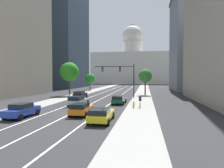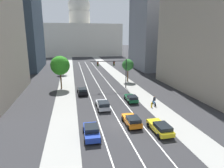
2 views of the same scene
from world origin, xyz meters
TOP-DOWN VIEW (x-y plane):
  - ground_plane at (0.00, 40.00)m, footprint 400.00×400.00m
  - sidewalk_left at (-7.77, 35.00)m, footprint 3.94×130.00m
  - sidewalk_right at (7.77, 35.00)m, footprint 3.94×130.00m
  - lane_stripe_left at (-2.90, 25.00)m, footprint 0.16×90.00m
  - lane_stripe_center at (0.00, 25.00)m, footprint 0.16×90.00m
  - lane_stripe_right at (2.90, 25.00)m, footprint 0.16×90.00m
  - office_tower_far_right at (26.37, 45.49)m, footprint 18.92×19.96m
  - capitol_building at (0.00, 106.17)m, footprint 48.96×25.88m
  - car_orange at (1.45, -0.73)m, footprint 2.03×4.18m
  - car_black at (-4.34, 15.69)m, footprint 2.13×4.46m
  - car_blue at (-4.35, -2.87)m, footprint 2.00×4.41m
  - car_silver at (-1.45, 6.31)m, footprint 2.16×4.55m
  - car_yellow at (4.35, -3.51)m, footprint 2.10×4.64m
  - car_green at (4.34, 8.95)m, footprint 2.03×4.19m
  - traffic_signal_mast at (3.49, 19.08)m, footprint 8.37×0.39m
  - fire_hydrant at (6.87, 5.34)m, footprint 0.26×0.35m
  - cyclist at (7.73, 6.25)m, footprint 0.36×1.70m
  - street_tree_near_left at (-9.09, 39.16)m, footprint 3.03×3.03m
  - street_tree_near_right at (8.39, 25.54)m, footprint 3.11×3.11m
  - street_tree_mid_left at (-8.88, 21.49)m, footprint 4.36×4.36m

SIDE VIEW (x-z plane):
  - ground_plane at x=0.00m, z-range 0.00..0.00m
  - sidewalk_left at x=-7.77m, z-range 0.00..0.01m
  - sidewalk_right at x=7.77m, z-range 0.00..0.01m
  - lane_stripe_left at x=-2.90m, z-range 0.01..0.02m
  - lane_stripe_center at x=0.00m, z-range 0.01..0.02m
  - lane_stripe_right at x=2.90m, z-range 0.01..0.02m
  - fire_hydrant at x=6.87m, z-range 0.01..0.92m
  - car_green at x=4.34m, z-range 0.04..1.39m
  - car_yellow at x=4.35m, z-range 0.05..1.40m
  - car_orange at x=1.45m, z-range 0.04..1.42m
  - car_silver at x=-1.45m, z-range 0.04..1.48m
  - car_blue at x=-4.35m, z-range 0.02..1.52m
  - car_black at x=-4.34m, z-range 0.05..1.51m
  - cyclist at x=7.73m, z-range -0.01..1.71m
  - street_tree_near_left at x=-9.09m, z-range 1.09..6.35m
  - street_tree_near_right at x=8.39m, z-range 1.46..7.54m
  - traffic_signal_mast at x=3.49m, z-range 1.56..8.45m
  - street_tree_mid_left at x=-8.88m, z-range 1.63..9.27m
  - capitol_building at x=0.00m, z-range -7.09..31.09m
  - office_tower_far_right at x=26.37m, z-range 0.04..31.37m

